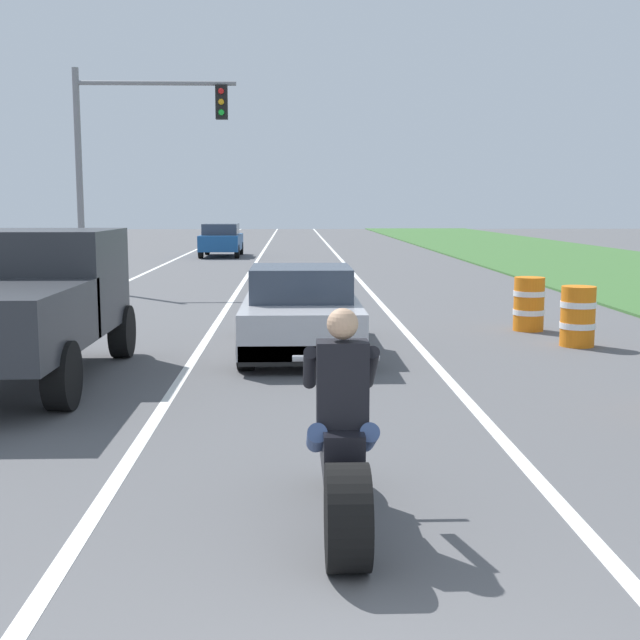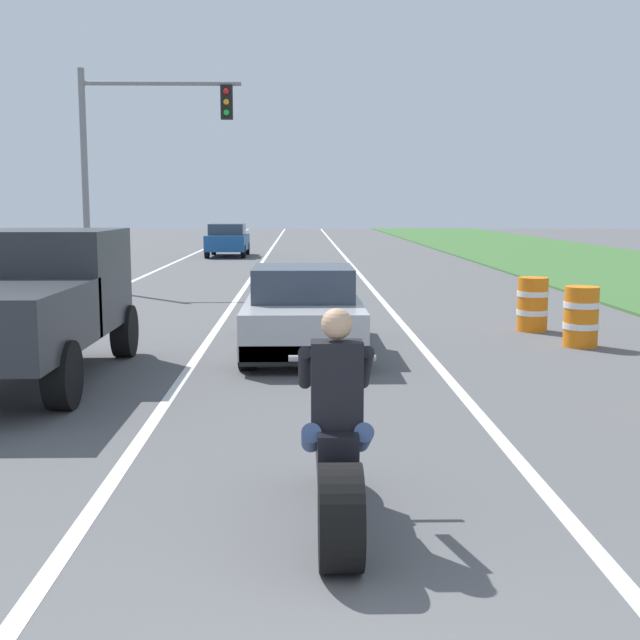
# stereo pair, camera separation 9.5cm
# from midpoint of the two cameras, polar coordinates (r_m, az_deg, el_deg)

# --- Properties ---
(lane_stripe_left_solid) EXTENTS (0.14, 120.00, 0.01)m
(lane_stripe_left_solid) POSITION_cam_midpoint_polar(r_m,az_deg,el_deg) (23.45, -14.03, 1.99)
(lane_stripe_left_solid) COLOR white
(lane_stripe_left_solid) RESTS_ON ground
(lane_stripe_right_solid) EXTENTS (0.14, 120.00, 0.01)m
(lane_stripe_right_solid) POSITION_cam_midpoint_polar(r_m,az_deg,el_deg) (22.97, 3.79, 2.09)
(lane_stripe_right_solid) COLOR white
(lane_stripe_right_solid) RESTS_ON ground
(lane_stripe_centre_dashed) EXTENTS (0.14, 120.00, 0.01)m
(lane_stripe_centre_dashed) POSITION_cam_midpoint_polar(r_m,az_deg,el_deg) (22.93, -5.22, 2.07)
(lane_stripe_centre_dashed) COLOR white
(lane_stripe_centre_dashed) RESTS_ON ground
(motorcycle_with_rider) EXTENTS (0.70, 2.21, 1.62)m
(motorcycle_with_rider) POSITION_cam_midpoint_polar(r_m,az_deg,el_deg) (5.91, 1.62, -9.10)
(motorcycle_with_rider) COLOR black
(motorcycle_with_rider) RESTS_ON ground
(sports_car_silver) EXTENTS (1.84, 4.30, 1.37)m
(sports_car_silver) POSITION_cam_midpoint_polar(r_m,az_deg,el_deg) (13.25, -0.96, 0.56)
(sports_car_silver) COLOR #B7B7BC
(sports_car_silver) RESTS_ON ground
(pickup_truck_left_lane_dark_grey) EXTENTS (2.02, 4.80, 1.98)m
(pickup_truck_left_lane_dark_grey) POSITION_cam_midpoint_polar(r_m,az_deg,el_deg) (11.56, -19.20, 1.43)
(pickup_truck_left_lane_dark_grey) COLOR #2D3035
(pickup_truck_left_lane_dark_grey) RESTS_ON ground
(traffic_light_mast_near) EXTENTS (4.41, 0.34, 6.00)m
(traffic_light_mast_near) POSITION_cam_midpoint_polar(r_m,az_deg,el_deg) (23.64, -12.66, 11.74)
(traffic_light_mast_near) COLOR gray
(traffic_light_mast_near) RESTS_ON ground
(construction_barrel_mid) EXTENTS (0.58, 0.58, 1.00)m
(construction_barrel_mid) POSITION_cam_midpoint_polar(r_m,az_deg,el_deg) (14.33, 17.73, 0.24)
(construction_barrel_mid) COLOR orange
(construction_barrel_mid) RESTS_ON ground
(construction_barrel_far) EXTENTS (0.58, 0.58, 1.00)m
(construction_barrel_far) POSITION_cam_midpoint_polar(r_m,az_deg,el_deg) (15.88, 14.60, 1.08)
(construction_barrel_far) COLOR orange
(construction_barrel_far) RESTS_ON ground
(distant_car_far_ahead) EXTENTS (1.80, 4.00, 1.50)m
(distant_car_far_ahead) POSITION_cam_midpoint_polar(r_m,az_deg,el_deg) (38.29, -6.31, 5.53)
(distant_car_far_ahead) COLOR #194C8C
(distant_car_far_ahead) RESTS_ON ground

